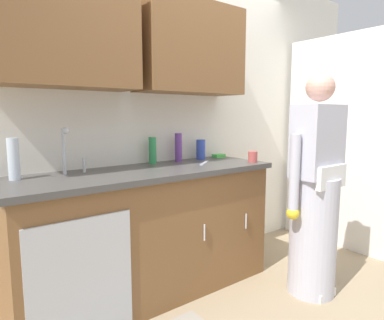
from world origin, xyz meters
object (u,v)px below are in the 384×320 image
(person_at_sink, at_px, (315,203))
(bottle_cleaner_spray, at_px, (178,147))
(sink, at_px, (79,179))
(bottle_dish_liquid, at_px, (201,149))
(bottle_water_short, at_px, (153,151))
(knife_on_counter, at_px, (204,163))
(bottle_water_tall, at_px, (14,159))
(cup_by_sink, at_px, (253,157))
(sponge, at_px, (219,156))

(person_at_sink, distance_m, bottle_cleaner_spray, 1.15)
(sink, bearing_deg, bottle_dish_liquid, 9.59)
(bottle_water_short, relative_size, knife_on_counter, 0.89)
(bottle_water_tall, bearing_deg, bottle_dish_liquid, 2.27)
(bottle_water_short, height_order, cup_by_sink, bottle_water_short)
(person_at_sink, relative_size, bottle_cleaner_spray, 6.85)
(bottle_water_tall, relative_size, bottle_water_short, 1.19)
(bottle_water_short, bearing_deg, bottle_dish_liquid, -1.72)
(bottle_cleaner_spray, xyz_separation_m, sponge, (0.45, -0.01, -0.10))
(cup_by_sink, bearing_deg, bottle_water_short, 148.66)
(cup_by_sink, distance_m, knife_on_counter, 0.41)
(bottle_water_tall, height_order, knife_on_counter, bottle_water_tall)
(sink, bearing_deg, bottle_water_short, 17.34)
(bottle_water_short, bearing_deg, person_at_sink, -50.13)
(bottle_water_tall, bearing_deg, person_at_sink, -25.99)
(bottle_dish_liquid, bearing_deg, person_at_sink, -71.55)
(bottle_cleaner_spray, xyz_separation_m, knife_on_counter, (0.10, -0.22, -0.12))
(sink, relative_size, knife_on_counter, 2.08)
(knife_on_counter, bearing_deg, cup_by_sink, -67.74)
(person_at_sink, distance_m, knife_on_counter, 0.89)
(bottle_water_tall, xyz_separation_m, bottle_water_short, (1.01, 0.07, -0.02))
(bottle_cleaner_spray, distance_m, sponge, 0.46)
(person_at_sink, bearing_deg, sink, 153.13)
(sponge, bearing_deg, bottle_dish_liquid, 178.81)
(bottle_cleaner_spray, bearing_deg, sponge, -1.14)
(bottle_water_tall, xyz_separation_m, knife_on_counter, (1.36, -0.15, -0.12))
(person_at_sink, bearing_deg, bottle_cleaner_spray, 120.30)
(sink, height_order, bottle_cleaner_spray, sink)
(sink, bearing_deg, person_at_sink, -26.87)
(bottle_dish_liquid, bearing_deg, bottle_water_short, 178.28)
(bottle_water_short, height_order, knife_on_counter, bottle_water_short)
(bottle_dish_liquid, bearing_deg, sink, -170.41)
(bottle_water_tall, relative_size, bottle_cleaner_spray, 1.07)
(sponge, bearing_deg, sink, -172.03)
(person_at_sink, distance_m, bottle_dish_liquid, 1.04)
(person_at_sink, bearing_deg, sponge, 96.36)
(sink, relative_size, bottle_water_tall, 1.97)
(person_at_sink, height_order, bottle_cleaner_spray, person_at_sink)
(person_at_sink, distance_m, cup_by_sink, 0.61)
(sink, xyz_separation_m, bottle_cleaner_spray, (0.92, 0.20, 0.13))
(sink, relative_size, bottle_dish_liquid, 2.89)
(person_at_sink, height_order, knife_on_counter, person_at_sink)
(sink, bearing_deg, sponge, 7.97)
(knife_on_counter, bearing_deg, bottle_water_short, 108.97)
(person_at_sink, relative_size, cup_by_sink, 17.98)
(bottle_water_short, xyz_separation_m, cup_by_sink, (0.70, -0.43, -0.06))
(person_at_sink, xyz_separation_m, sponge, (-0.10, 0.93, 0.26))
(knife_on_counter, bearing_deg, bottle_cleaner_spray, 77.64)
(bottle_water_tall, distance_m, sponge, 1.70)
(bottle_water_short, bearing_deg, bottle_cleaner_spray, -2.33)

